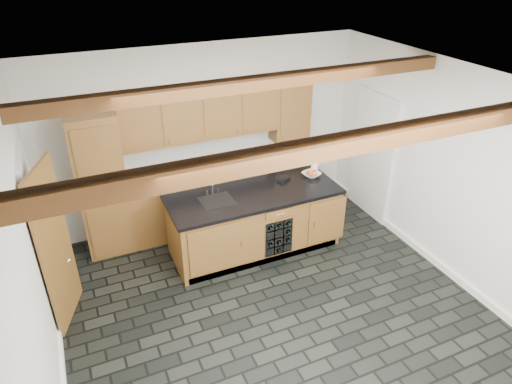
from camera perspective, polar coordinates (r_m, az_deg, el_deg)
ground at (r=5.91m, az=2.25°, el=-14.31°), size 5.00×5.00×0.00m
room_shell at (r=5.38m, az=-0.73°, el=0.98°), size 5.01×5.00×5.00m
back_cabinetry at (r=6.98m, az=-8.46°, el=2.57°), size 3.65×0.62×2.20m
island at (r=6.64m, az=-0.14°, el=-3.67°), size 2.48×0.96×0.93m
faucet at (r=6.25m, az=-5.00°, el=-0.69°), size 0.45×0.40×0.34m
kitchen_scale at (r=6.75m, az=3.45°, el=1.65°), size 0.22×0.18×0.06m
fruit_bowl at (r=6.90m, az=6.95°, el=2.18°), size 0.32×0.32×0.06m
fruit_cluster at (r=6.89m, az=6.96°, el=2.43°), size 0.16×0.17×0.07m
paper_towel at (r=6.95m, az=7.33°, el=3.14°), size 0.11×0.11×0.23m
mug at (r=6.92m, az=-15.14°, el=1.51°), size 0.10×0.10×0.08m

